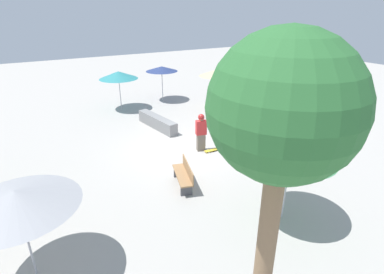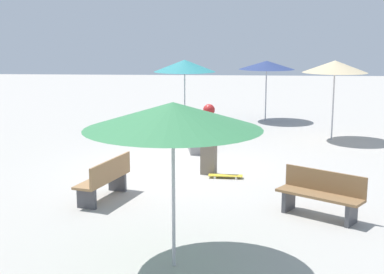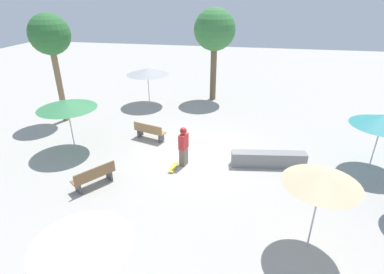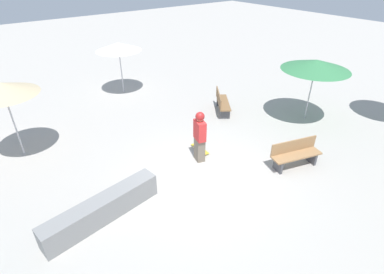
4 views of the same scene
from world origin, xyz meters
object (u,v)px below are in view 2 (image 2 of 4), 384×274
object	(u,v)px
shade_umbrella_navy	(267,65)
concrete_ledge	(195,134)
shade_umbrella_green	(173,116)
skateboard	(226,176)
bench_far	(105,179)
skater_main	(209,137)
shade_umbrella_tan	(335,67)
bench_near	(321,195)
shade_umbrella_teal	(185,66)

from	to	relation	value
shade_umbrella_navy	concrete_ledge	bearing A→B (deg)	-118.21
concrete_ledge	shade_umbrella_green	distance (m)	8.87
skateboard	bench_far	distance (m)	3.05
skater_main	skateboard	bearing A→B (deg)	-25.39
skateboard	shade_umbrella_tan	world-z (taller)	shade_umbrella_tan
bench_near	shade_umbrella_green	bearing A→B (deg)	77.90
concrete_ledge	bench_far	world-z (taller)	bench_far
bench_far	skateboard	bearing A→B (deg)	-36.97
concrete_ledge	shade_umbrella_teal	world-z (taller)	shade_umbrella_teal
shade_umbrella_green	shade_umbrella_navy	bearing A→B (deg)	80.43
skater_main	shade_umbrella_navy	bearing A→B (deg)	91.54
skateboard	shade_umbrella_tan	size ratio (longest dim) A/B	0.32
skateboard	concrete_ledge	xyz separation A→B (m)	(-0.96, 3.82, 0.26)
bench_far	shade_umbrella_green	xyz separation A→B (m)	(1.70, -3.04, 1.79)
skateboard	bench_far	size ratio (longest dim) A/B	0.49
skater_main	shade_umbrella_green	bearing A→B (deg)	-78.73
shade_umbrella_teal	bench_near	bearing A→B (deg)	-72.35
skateboard	shade_umbrella_green	distance (m)	5.35
skater_main	skateboard	world-z (taller)	skater_main
skater_main	shade_umbrella_green	distance (m)	5.36
skateboard	shade_umbrella_navy	world-z (taller)	shade_umbrella_navy
bench_far	shade_umbrella_green	size ratio (longest dim) A/B	0.66
bench_far	shade_umbrella_tan	xyz separation A→B (m)	(5.77, 6.57, 1.89)
shade_umbrella_teal	skateboard	bearing A→B (deg)	-78.69
shade_umbrella_tan	shade_umbrella_navy	bearing A→B (deg)	116.90
bench_far	shade_umbrella_teal	xyz separation A→B (m)	(0.85, 9.72, 1.70)
bench_far	shade_umbrella_navy	xyz separation A→B (m)	(3.93, 10.20, 1.71)
bench_near	shade_umbrella_teal	size ratio (longest dim) A/B	0.66
concrete_ledge	bench_far	distance (m)	5.81
shade_umbrella_tan	skateboard	bearing A→B (deg)	-124.97
skater_main	shade_umbrella_teal	size ratio (longest dim) A/B	0.72
bench_far	shade_umbrella_teal	size ratio (longest dim) A/B	0.70
skater_main	shade_umbrella_tan	distance (m)	5.97
skateboard	shade_umbrella_teal	world-z (taller)	shade_umbrella_teal
shade_umbrella_teal	shade_umbrella_navy	distance (m)	3.12
concrete_ledge	shade_umbrella_tan	size ratio (longest dim) A/B	1.23
shade_umbrella_tan	shade_umbrella_green	size ratio (longest dim) A/B	1.00
concrete_ledge	shade_umbrella_teal	size ratio (longest dim) A/B	1.30
skateboard	shade_umbrella_tan	distance (m)	6.24
bench_near	shade_umbrella_navy	xyz separation A→B (m)	(-0.25, 10.96, 1.71)
concrete_ledge	shade_umbrella_teal	distance (m)	4.53
concrete_ledge	shade_umbrella_tan	xyz separation A→B (m)	(4.30, 0.96, 2.00)
concrete_ledge	bench_far	xyz separation A→B (m)	(-1.48, -5.62, 0.11)
shade_umbrella_teal	shade_umbrella_navy	bearing A→B (deg)	8.82
bench_far	shade_umbrella_green	distance (m)	3.92
skateboard	shade_umbrella_green	size ratio (longest dim) A/B	0.32
skater_main	bench_near	bearing A→B (deg)	-38.53
shade_umbrella_green	shade_umbrella_teal	bearing A→B (deg)	93.81
shade_umbrella_tan	shade_umbrella_navy	xyz separation A→B (m)	(-1.84, 3.63, -0.17)
concrete_ledge	shade_umbrella_navy	size ratio (longest dim) A/B	1.33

